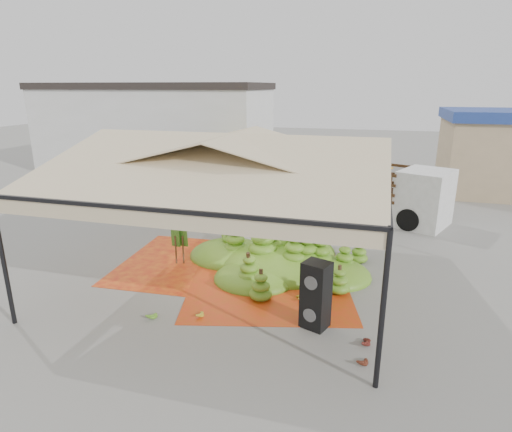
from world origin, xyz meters
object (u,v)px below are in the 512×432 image
(vendor, at_px, (303,204))
(truck_left, at_px, (245,166))
(speaker_stack, at_px, (316,295))
(banana_heap, at_px, (279,247))
(truck_right, at_px, (375,184))

(vendor, height_order, truck_left, truck_left)
(truck_left, bearing_deg, speaker_stack, -57.37)
(banana_heap, distance_m, truck_right, 6.77)
(speaker_stack, xyz_separation_m, truck_right, (1.06, 9.27, 0.56))
(truck_right, bearing_deg, vendor, -113.62)
(speaker_stack, relative_size, truck_right, 0.23)
(vendor, bearing_deg, speaker_stack, 122.52)
(speaker_stack, xyz_separation_m, vendor, (-1.48, 6.92, 0.16))
(banana_heap, height_order, truck_right, truck_right)
(banana_heap, xyz_separation_m, truck_right, (2.59, 6.22, 0.70))
(vendor, xyz_separation_m, truck_left, (-3.78, 4.86, 0.43))
(truck_right, bearing_deg, speaker_stack, -72.90)
(banana_heap, distance_m, truck_left, 9.53)
(banana_heap, bearing_deg, truck_right, 67.39)
(truck_right, bearing_deg, truck_left, -177.97)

